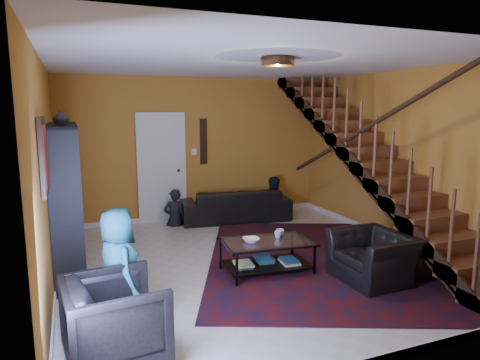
{
  "coord_description": "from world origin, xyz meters",
  "views": [
    {
      "loc": [
        -2.32,
        -5.44,
        2.2
      ],
      "look_at": [
        0.0,
        0.4,
        1.14
      ],
      "focal_mm": 32.0,
      "sensor_mm": 36.0,
      "label": 1
    }
  ],
  "objects_px": {
    "bookshelf": "(67,202)",
    "sofa": "(235,205)",
    "armchair_left": "(115,320)",
    "coffee_table": "(267,254)",
    "armchair_right": "(373,257)"
  },
  "relations": [
    {
      "from": "sofa",
      "to": "armchair_right",
      "type": "distance_m",
      "value": 3.54
    },
    {
      "from": "armchair_right",
      "to": "coffee_table",
      "type": "height_order",
      "value": "armchair_right"
    },
    {
      "from": "armchair_left",
      "to": "armchair_right",
      "type": "xyz_separation_m",
      "value": [
        3.25,
        0.62,
        -0.07
      ]
    },
    {
      "from": "sofa",
      "to": "coffee_table",
      "type": "height_order",
      "value": "sofa"
    },
    {
      "from": "bookshelf",
      "to": "coffee_table",
      "type": "height_order",
      "value": "bookshelf"
    },
    {
      "from": "sofa",
      "to": "armchair_left",
      "type": "distance_m",
      "value": 4.93
    },
    {
      "from": "armchair_left",
      "to": "sofa",
      "type": "bearing_deg",
      "value": -39.62
    },
    {
      "from": "sofa",
      "to": "armchair_left",
      "type": "height_order",
      "value": "armchair_left"
    },
    {
      "from": "bookshelf",
      "to": "armchair_left",
      "type": "distance_m",
      "value": 2.51
    },
    {
      "from": "bookshelf",
      "to": "armchair_left",
      "type": "height_order",
      "value": "bookshelf"
    },
    {
      "from": "coffee_table",
      "to": "bookshelf",
      "type": "bearing_deg",
      "value": 156.85
    },
    {
      "from": "armchair_right",
      "to": "armchair_left",
      "type": "bearing_deg",
      "value": -80.67
    },
    {
      "from": "coffee_table",
      "to": "sofa",
      "type": "bearing_deg",
      "value": 77.59
    },
    {
      "from": "armchair_right",
      "to": "coffee_table",
      "type": "bearing_deg",
      "value": -124.39
    },
    {
      "from": "bookshelf",
      "to": "sofa",
      "type": "height_order",
      "value": "bookshelf"
    }
  ]
}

